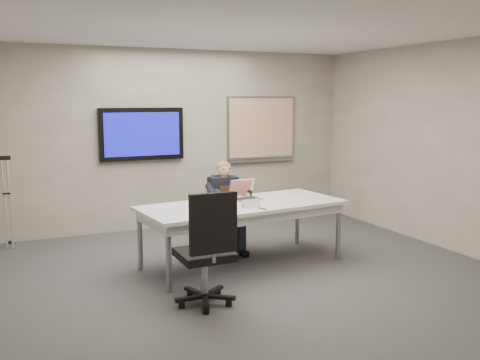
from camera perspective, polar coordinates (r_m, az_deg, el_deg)
name	(u,v)px	position (r m, az deg, el deg)	size (l,w,h in m)	color
floor	(255,284)	(6.04, 1.62, -11.03)	(6.00, 6.00, 0.02)	#3A3A3C
ceiling	(256,24)	(5.74, 1.75, 16.30)	(6.00, 6.00, 0.02)	silver
wall_back	(172,139)	(8.51, -7.22, 4.33)	(6.00, 0.02, 2.80)	gray
wall_right	(463,148)	(7.53, 22.70, 3.15)	(0.02, 6.00, 2.80)	gray
conference_table	(242,210)	(6.55, 0.26, -3.27)	(2.59, 1.30, 0.77)	white
tv_display	(142,134)	(8.32, -10.43, 4.84)	(1.30, 0.09, 0.80)	black
whiteboard	(261,129)	(9.05, 2.28, 5.48)	(1.25, 0.08, 1.10)	gray
office_chair_far	(222,226)	(7.41, -1.89, -4.91)	(0.56, 0.56, 0.95)	black
office_chair_near	(206,270)	(5.34, -3.60, -9.60)	(0.56, 0.56, 1.17)	black
seated_person	(228,216)	(7.16, -1.29, -3.83)	(0.39, 0.67, 1.21)	#1E2233
crutch	(7,200)	(8.01, -23.60, -1.98)	(0.18, 0.37, 1.31)	#9FA1A7
laptop	(244,194)	(6.80, 0.46, -1.53)	(0.38, 0.37, 0.25)	silver
name_tent	(251,203)	(6.31, 1.18, -2.48)	(0.24, 0.07, 0.10)	white
pen	(262,209)	(6.21, 2.38, -3.06)	(0.01, 0.01, 0.14)	black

